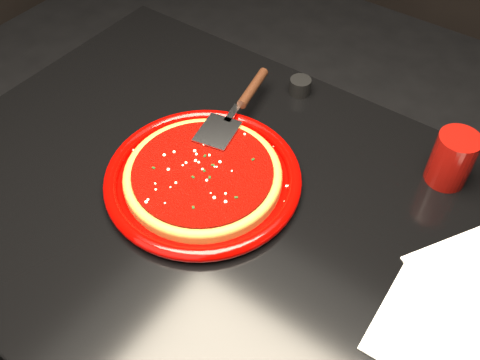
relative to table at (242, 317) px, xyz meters
name	(u,v)px	position (x,y,z in m)	size (l,w,h in m)	color
table	(242,317)	(0.00, 0.00, 0.00)	(1.20, 0.80, 0.75)	black
plate	(203,178)	(-0.10, 0.02, 0.39)	(0.35, 0.35, 0.03)	#7F0201
pizza_crust	(203,177)	(-0.10, 0.02, 0.39)	(0.28, 0.28, 0.01)	brown
pizza_crust_rim	(203,174)	(-0.10, 0.02, 0.40)	(0.28, 0.28, 0.02)	brown
pizza_sauce	(203,172)	(-0.10, 0.02, 0.40)	(0.25, 0.25, 0.01)	#730501
parmesan_dusting	(202,169)	(-0.10, 0.02, 0.41)	(0.24, 0.24, 0.01)	#FEF2C9
basil_flecks	(202,170)	(-0.10, 0.02, 0.41)	(0.22, 0.22, 0.00)	black
pizza_server	(237,107)	(-0.14, 0.18, 0.42)	(0.08, 0.28, 0.02)	silver
cup	(452,159)	(0.25, 0.28, 0.43)	(0.07, 0.07, 0.10)	maroon
napkin_a	(440,332)	(0.36, -0.01, 0.38)	(0.18, 0.18, 0.00)	silver
napkin_b	(471,278)	(0.36, 0.11, 0.38)	(0.15, 0.16, 0.00)	silver
ramekin	(300,86)	(-0.09, 0.34, 0.39)	(0.04, 0.04, 0.03)	black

